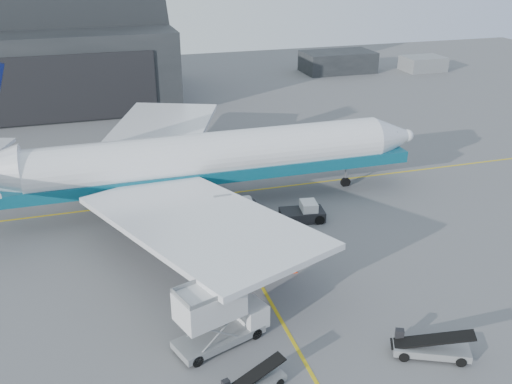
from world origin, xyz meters
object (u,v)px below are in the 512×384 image
object	(u,v)px
airliner	(193,161)
belt_loader_a	(253,383)
pushback_tug	(303,213)
catering_truck	(217,316)
belt_loader_b	(430,348)

from	to	relation	value
airliner	belt_loader_a	world-z (taller)	airliner
airliner	pushback_tug	distance (m)	11.75
airliner	catering_truck	xyz separation A→B (m)	(-2.80, -21.47, -2.54)
catering_truck	belt_loader_a	xyz separation A→B (m)	(0.95, -4.66, -1.70)
pushback_tug	belt_loader_b	xyz separation A→B (m)	(0.65, -20.23, -0.11)
airliner	catering_truck	size ratio (longest dim) A/B	7.19
pushback_tug	belt_loader_b	bearing A→B (deg)	-80.16
catering_truck	airliner	bearing A→B (deg)	63.36
airliner	belt_loader_a	distance (m)	26.54
airliner	belt_loader_a	xyz separation A→B (m)	(-1.85, -26.13, -4.23)
pushback_tug	belt_loader_b	world-z (taller)	belt_loader_b
belt_loader_b	belt_loader_a	bearing A→B (deg)	-156.95
pushback_tug	belt_loader_b	distance (m)	20.24
belt_loader_a	catering_truck	bearing A→B (deg)	84.52
belt_loader_a	pushback_tug	bearing A→B (deg)	44.18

